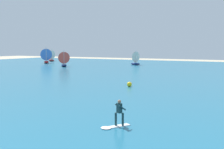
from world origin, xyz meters
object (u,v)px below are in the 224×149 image
sailboat_near_shore (51,56)px  sailboat_mid_right (134,58)px  sailboat_heeled_over (63,59)px  marker_buoy (129,84)px  sailboat_far_right (46,56)px  kitesurfer (117,117)px

sailboat_near_shore → sailboat_mid_right: 33.38m
sailboat_near_shore → sailboat_heeled_over: sailboat_heeled_over is taller
sailboat_near_shore → sailboat_mid_right: bearing=-7.4°
sailboat_mid_right → marker_buoy: bearing=-66.9°
marker_buoy → sailboat_far_right: bearing=142.5°
kitesurfer → sailboat_mid_right: (-22.66, 53.88, 1.24)m
kitesurfer → sailboat_heeled_over: sailboat_heeled_over is taller
kitesurfer → sailboat_near_shore: sailboat_near_shore is taller
sailboat_heeled_over → marker_buoy: bearing=-39.4°
sailboat_near_shore → marker_buoy: 64.98m
kitesurfer → sailboat_near_shore: size_ratio=0.48×
kitesurfer → sailboat_mid_right: size_ratio=0.49×
sailboat_far_right → sailboat_mid_right: sailboat_far_right is taller
sailboat_far_right → sailboat_near_shore: (-6.65, 9.59, -0.36)m
sailboat_mid_right → marker_buoy: (16.18, -38.01, -1.54)m
sailboat_heeled_over → sailboat_mid_right: size_ratio=1.02×
sailboat_near_shore → kitesurfer: bearing=-46.2°
sailboat_far_right → marker_buoy: size_ratio=7.91×
sailboat_heeled_over → sailboat_near_shore: bearing=137.6°
sailboat_heeled_over → marker_buoy: (29.24, -24.04, -1.58)m
sailboat_near_shore → marker_buoy: bearing=-40.7°
sailboat_near_shore → sailboat_heeled_over: (20.04, -18.29, 0.03)m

